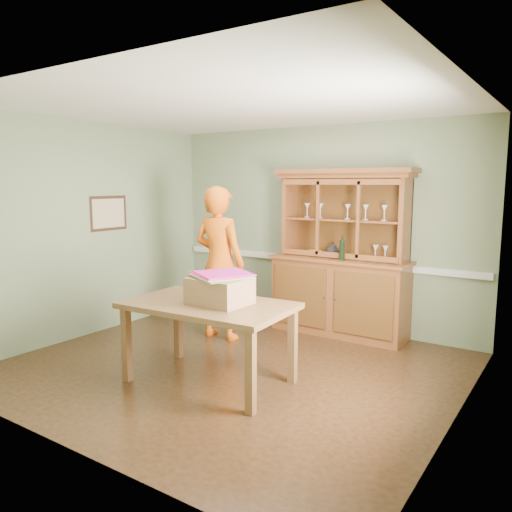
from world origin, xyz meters
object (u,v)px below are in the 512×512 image
Objects in this scene: cardboard_box at (220,291)px; person at (219,263)px; dining_table at (209,312)px; china_hutch at (340,277)px.

cardboard_box is 0.28× the size of person.
person is (-0.80, 1.20, 0.25)m from dining_table.
dining_table is at bearing -161.33° from cardboard_box.
china_hutch is 1.11× the size of person.
person is (-1.19, -1.00, 0.21)m from china_hutch.
person reaches higher than cardboard_box.
china_hutch reaches higher than cardboard_box.
china_hutch is at bearing 76.83° from dining_table.
china_hutch is 1.57m from person.
dining_table is at bearing -99.98° from china_hutch.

